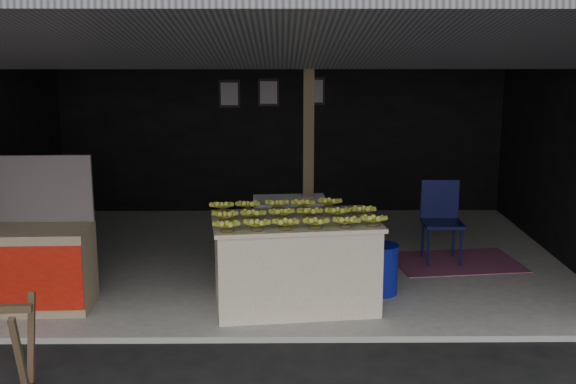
{
  "coord_description": "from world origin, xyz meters",
  "views": [
    {
      "loc": [
        -0.01,
        -6.21,
        2.78
      ],
      "look_at": [
        0.06,
        1.52,
        1.1
      ],
      "focal_mm": 45.0,
      "sensor_mm": 36.0,
      "label": 1
    }
  ],
  "objects_px": {
    "white_crate": "(290,238)",
    "neighbor_stall": "(17,264)",
    "plastic_chair": "(441,214)",
    "banana_table": "(295,262)",
    "water_barrel": "(381,270)"
  },
  "relations": [
    {
      "from": "white_crate",
      "to": "neighbor_stall",
      "type": "bearing_deg",
      "value": -165.85
    },
    {
      "from": "plastic_chair",
      "to": "banana_table",
      "type": "bearing_deg",
      "value": -139.8
    },
    {
      "from": "banana_table",
      "to": "water_barrel",
      "type": "bearing_deg",
      "value": 12.81
    },
    {
      "from": "water_barrel",
      "to": "plastic_chair",
      "type": "xyz_separation_m",
      "value": [
        0.89,
        1.19,
        0.33
      ]
    },
    {
      "from": "banana_table",
      "to": "neighbor_stall",
      "type": "xyz_separation_m",
      "value": [
        -2.82,
        -0.03,
        0.0
      ]
    },
    {
      "from": "banana_table",
      "to": "water_barrel",
      "type": "height_order",
      "value": "banana_table"
    },
    {
      "from": "plastic_chair",
      "to": "neighbor_stall",
      "type": "bearing_deg",
      "value": -161.25
    },
    {
      "from": "neighbor_stall",
      "to": "banana_table",
      "type": "bearing_deg",
      "value": -1.26
    },
    {
      "from": "banana_table",
      "to": "neighbor_stall",
      "type": "height_order",
      "value": "neighbor_stall"
    },
    {
      "from": "plastic_chair",
      "to": "white_crate",
      "type": "bearing_deg",
      "value": -162.11
    },
    {
      "from": "white_crate",
      "to": "banana_table",
      "type": "bearing_deg",
      "value": -92.93
    },
    {
      "from": "white_crate",
      "to": "water_barrel",
      "type": "xyz_separation_m",
      "value": [
        0.97,
        -0.6,
        -0.2
      ]
    },
    {
      "from": "neighbor_stall",
      "to": "plastic_chair",
      "type": "xyz_separation_m",
      "value": [
        4.64,
        1.56,
        0.12
      ]
    },
    {
      "from": "neighbor_stall",
      "to": "white_crate",
      "type": "bearing_deg",
      "value": 17.27
    },
    {
      "from": "white_crate",
      "to": "neighbor_stall",
      "type": "relative_size",
      "value": 0.59
    }
  ]
}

